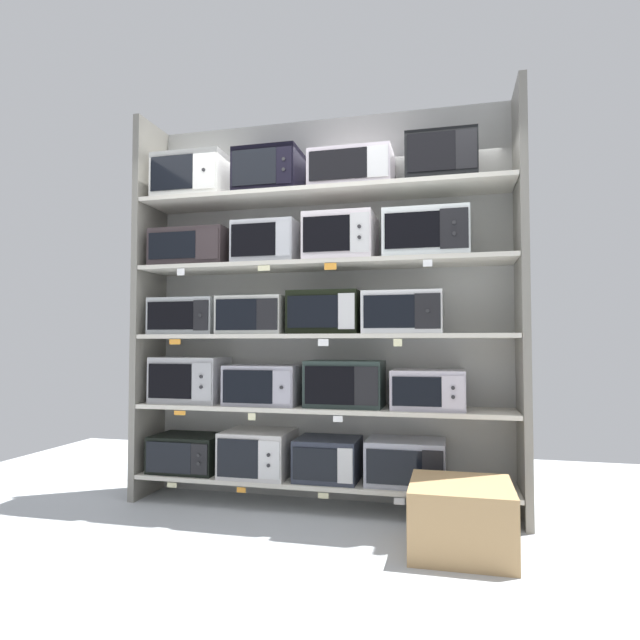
{
  "coord_description": "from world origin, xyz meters",
  "views": [
    {
      "loc": [
        0.9,
        -3.69,
        1.14
      ],
      "look_at": [
        0.0,
        0.0,
        1.3
      ],
      "focal_mm": 30.34,
      "sensor_mm": 36.0,
      "label": 1
    }
  ],
  "objects_px": {
    "microwave_17": "(269,174)",
    "shipping_carton": "(461,518)",
    "microwave_16": "(193,179)",
    "microwave_9": "(256,316)",
    "microwave_6": "(345,384)",
    "microwave_18": "(352,172)",
    "microwave_13": "(269,244)",
    "microwave_5": "(264,385)",
    "microwave_4": "(190,380)",
    "microwave_1": "(258,453)",
    "microwave_19": "(441,162)",
    "microwave_7": "(428,390)",
    "microwave_15": "(426,236)",
    "microwave_11": "(403,313)",
    "microwave_14": "(341,239)",
    "microwave_3": "(406,462)",
    "microwave_12": "(195,249)",
    "microwave_0": "(188,453)",
    "microwave_8": "(190,317)",
    "microwave_10": "(326,313)",
    "microwave_2": "(328,459)"
  },
  "relations": [
    {
      "from": "microwave_2",
      "to": "microwave_18",
      "type": "bearing_deg",
      "value": -0.02
    },
    {
      "from": "microwave_0",
      "to": "microwave_16",
      "type": "distance_m",
      "value": 2.05
    },
    {
      "from": "microwave_7",
      "to": "microwave_19",
      "type": "height_order",
      "value": "microwave_19"
    },
    {
      "from": "microwave_3",
      "to": "shipping_carton",
      "type": "distance_m",
      "value": 0.71
    },
    {
      "from": "microwave_8",
      "to": "microwave_13",
      "type": "bearing_deg",
      "value": -0.0
    },
    {
      "from": "microwave_3",
      "to": "microwave_8",
      "type": "bearing_deg",
      "value": -180.0
    },
    {
      "from": "microwave_11",
      "to": "microwave_18",
      "type": "height_order",
      "value": "microwave_18"
    },
    {
      "from": "microwave_0",
      "to": "microwave_15",
      "type": "height_order",
      "value": "microwave_15"
    },
    {
      "from": "microwave_6",
      "to": "microwave_15",
      "type": "relative_size",
      "value": 0.94
    },
    {
      "from": "microwave_0",
      "to": "microwave_19",
      "type": "xyz_separation_m",
      "value": [
        1.85,
        0.0,
        2.03
      ]
    },
    {
      "from": "microwave_9",
      "to": "microwave_13",
      "type": "bearing_deg",
      "value": 0.05
    },
    {
      "from": "microwave_18",
      "to": "microwave_5",
      "type": "bearing_deg",
      "value": -179.98
    },
    {
      "from": "microwave_2",
      "to": "microwave_19",
      "type": "distance_m",
      "value": 2.17
    },
    {
      "from": "microwave_1",
      "to": "microwave_19",
      "type": "xyz_separation_m",
      "value": [
        1.3,
        0.0,
        2.01
      ]
    },
    {
      "from": "microwave_2",
      "to": "microwave_11",
      "type": "bearing_deg",
      "value": -0.0
    },
    {
      "from": "microwave_7",
      "to": "microwave_11",
      "type": "bearing_deg",
      "value": -179.96
    },
    {
      "from": "microwave_1",
      "to": "microwave_16",
      "type": "height_order",
      "value": "microwave_16"
    },
    {
      "from": "microwave_2",
      "to": "microwave_9",
      "type": "distance_m",
      "value": 1.13
    },
    {
      "from": "microwave_5",
      "to": "microwave_15",
      "type": "height_order",
      "value": "microwave_15"
    },
    {
      "from": "microwave_9",
      "to": "microwave_16",
      "type": "distance_m",
      "value": 1.16
    },
    {
      "from": "microwave_10",
      "to": "microwave_18",
      "type": "distance_m",
      "value": 1.01
    },
    {
      "from": "microwave_1",
      "to": "microwave_0",
      "type": "bearing_deg",
      "value": -179.99
    },
    {
      "from": "microwave_12",
      "to": "microwave_14",
      "type": "height_order",
      "value": "microwave_14"
    },
    {
      "from": "microwave_12",
      "to": "shipping_carton",
      "type": "bearing_deg",
      "value": -17.35
    },
    {
      "from": "microwave_2",
      "to": "microwave_6",
      "type": "distance_m",
      "value": 0.53
    },
    {
      "from": "microwave_7",
      "to": "microwave_14",
      "type": "distance_m",
      "value": 1.19
    },
    {
      "from": "microwave_8",
      "to": "microwave_19",
      "type": "xyz_separation_m",
      "value": [
        1.85,
        -0.0,
        1.03
      ]
    },
    {
      "from": "microwave_4",
      "to": "microwave_17",
      "type": "bearing_deg",
      "value": -0.02
    },
    {
      "from": "microwave_16",
      "to": "microwave_11",
      "type": "bearing_deg",
      "value": -0.0
    },
    {
      "from": "microwave_9",
      "to": "microwave_17",
      "type": "xyz_separation_m",
      "value": [
        0.09,
        0.0,
        1.04
      ]
    },
    {
      "from": "microwave_19",
      "to": "microwave_14",
      "type": "bearing_deg",
      "value": 179.98
    },
    {
      "from": "microwave_8",
      "to": "microwave_15",
      "type": "relative_size",
      "value": 0.9
    },
    {
      "from": "microwave_13",
      "to": "shipping_carton",
      "type": "distance_m",
      "value": 2.21
    },
    {
      "from": "microwave_6",
      "to": "microwave_18",
      "type": "distance_m",
      "value": 1.48
    },
    {
      "from": "microwave_7",
      "to": "microwave_15",
      "type": "relative_size",
      "value": 0.86
    },
    {
      "from": "microwave_9",
      "to": "microwave_3",
      "type": "bearing_deg",
      "value": 0.01
    },
    {
      "from": "microwave_13",
      "to": "microwave_17",
      "type": "relative_size",
      "value": 0.97
    },
    {
      "from": "microwave_18",
      "to": "microwave_6",
      "type": "bearing_deg",
      "value": -179.91
    },
    {
      "from": "microwave_11",
      "to": "microwave_14",
      "type": "xyz_separation_m",
      "value": [
        -0.43,
        0.0,
        0.52
      ]
    },
    {
      "from": "microwave_0",
      "to": "microwave_8",
      "type": "distance_m",
      "value": 1.01
    },
    {
      "from": "microwave_9",
      "to": "microwave_14",
      "type": "height_order",
      "value": "microwave_14"
    },
    {
      "from": "microwave_1",
      "to": "microwave_4",
      "type": "relative_size",
      "value": 0.91
    },
    {
      "from": "microwave_5",
      "to": "microwave_17",
      "type": "relative_size",
      "value": 1.12
    },
    {
      "from": "microwave_13",
      "to": "microwave_15",
      "type": "relative_size",
      "value": 0.81
    },
    {
      "from": "microwave_8",
      "to": "microwave_13",
      "type": "height_order",
      "value": "microwave_13"
    },
    {
      "from": "microwave_3",
      "to": "microwave_11",
      "type": "distance_m",
      "value": 1.0
    },
    {
      "from": "microwave_16",
      "to": "microwave_19",
      "type": "relative_size",
      "value": 1.17
    },
    {
      "from": "microwave_17",
      "to": "shipping_carton",
      "type": "xyz_separation_m",
      "value": [
        1.32,
        -0.6,
        -2.19
      ]
    },
    {
      "from": "microwave_0",
      "to": "microwave_18",
      "type": "height_order",
      "value": "microwave_18"
    },
    {
      "from": "microwave_16",
      "to": "microwave_9",
      "type": "bearing_deg",
      "value": -0.02
    }
  ]
}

